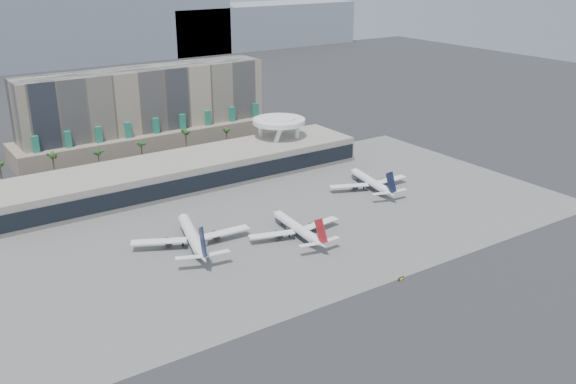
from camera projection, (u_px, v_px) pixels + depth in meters
ground at (335, 282)px, 203.42m from camera, size 900.00×900.00×0.00m
apron_pad at (247, 225)px, 246.04m from camera, size 260.00×130.00×0.06m
mountain_ridge at (36, 33)px, 571.75m from camera, size 680.00×60.00×70.00m
hotel at (147, 116)px, 337.91m from camera, size 140.00×30.00×42.00m
terminal at (184, 171)px, 286.25m from camera, size 170.00×32.50×14.50m
saucer_structure at (279, 124)px, 315.63m from camera, size 26.00×26.00×21.89m
palm_row at (165, 141)px, 315.76m from camera, size 157.80×2.80×13.10m
airliner_left at (192, 236)px, 227.02m from camera, size 42.03×43.61×15.37m
airliner_centre at (297, 228)px, 234.73m from camera, size 37.35×38.56×13.31m
airliner_right at (371, 182)px, 281.43m from camera, size 37.35×38.81×13.53m
service_vehicle_a at (202, 244)px, 227.67m from camera, size 4.54×3.53×2.00m
service_vehicle_b at (291, 227)px, 242.16m from camera, size 3.97×3.21×1.78m
taxiway_sign at (401, 279)px, 204.43m from camera, size 2.33×0.57×1.05m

